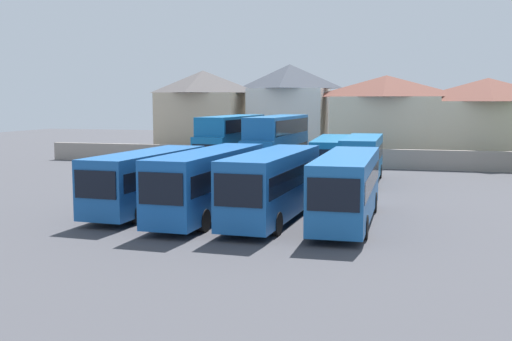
{
  "coord_description": "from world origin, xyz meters",
  "views": [
    {
      "loc": [
        9.22,
        -30.98,
        6.19
      ],
      "look_at": [
        0.0,
        3.0,
        2.18
      ],
      "focal_mm": 43.43,
      "sensor_mm": 36.0,
      "label": 1
    }
  ],
  "objects_px": {
    "bus_1": "(148,178)",
    "bus_2": "(210,179)",
    "bus_8": "(362,157)",
    "house_terrace_centre": "(289,111)",
    "bus_4": "(347,184)",
    "bus_3": "(273,182)",
    "house_terrace_right": "(386,118)",
    "bus_7": "(333,157)",
    "bus_5": "(232,143)",
    "house_terrace_left": "(203,113)",
    "house_terrace_far_right": "(487,120)",
    "bus_6": "(277,144)"
  },
  "relations": [
    {
      "from": "bus_3",
      "to": "bus_4",
      "type": "xyz_separation_m",
      "value": [
        3.75,
        0.3,
        -0.04
      ]
    },
    {
      "from": "bus_4",
      "to": "bus_8",
      "type": "relative_size",
      "value": 1.12
    },
    {
      "from": "bus_3",
      "to": "house_terrace_left",
      "type": "xyz_separation_m",
      "value": [
        -15.78,
        32.87,
        2.75
      ]
    },
    {
      "from": "bus_2",
      "to": "bus_8",
      "type": "distance_m",
      "value": 17.33
    },
    {
      "from": "bus_1",
      "to": "bus_3",
      "type": "height_order",
      "value": "bus_3"
    },
    {
      "from": "bus_3",
      "to": "house_terrace_right",
      "type": "bearing_deg",
      "value": 175.94
    },
    {
      "from": "bus_6",
      "to": "house_terrace_right",
      "type": "bearing_deg",
      "value": 157.96
    },
    {
      "from": "house_terrace_left",
      "to": "house_terrace_right",
      "type": "xyz_separation_m",
      "value": [
        19.43,
        -0.03,
        -0.36
      ]
    },
    {
      "from": "house_terrace_left",
      "to": "house_terrace_right",
      "type": "relative_size",
      "value": 0.85
    },
    {
      "from": "bus_1",
      "to": "bus_4",
      "type": "xyz_separation_m",
      "value": [
        11.09,
        -0.35,
        0.07
      ]
    },
    {
      "from": "house_terrace_far_right",
      "to": "bus_5",
      "type": "bearing_deg",
      "value": -141.45
    },
    {
      "from": "bus_4",
      "to": "bus_5",
      "type": "bearing_deg",
      "value": -146.51
    },
    {
      "from": "bus_1",
      "to": "bus_4",
      "type": "bearing_deg",
      "value": 90.75
    },
    {
      "from": "bus_3",
      "to": "bus_8",
      "type": "distance_m",
      "value": 16.41
    },
    {
      "from": "bus_4",
      "to": "house_terrace_right",
      "type": "bearing_deg",
      "value": 179.15
    },
    {
      "from": "bus_1",
      "to": "bus_2",
      "type": "relative_size",
      "value": 0.9
    },
    {
      "from": "bus_8",
      "to": "bus_5",
      "type": "bearing_deg",
      "value": -93.61
    },
    {
      "from": "bus_2",
      "to": "bus_8",
      "type": "xyz_separation_m",
      "value": [
        6.48,
        16.07,
        -0.04
      ]
    },
    {
      "from": "bus_1",
      "to": "bus_3",
      "type": "bearing_deg",
      "value": 87.5
    },
    {
      "from": "bus_1",
      "to": "bus_6",
      "type": "bearing_deg",
      "value": 169.08
    },
    {
      "from": "house_terrace_right",
      "to": "bus_1",
      "type": "bearing_deg",
      "value": -108.86
    },
    {
      "from": "bus_2",
      "to": "bus_4",
      "type": "height_order",
      "value": "bus_2"
    },
    {
      "from": "bus_7",
      "to": "bus_8",
      "type": "bearing_deg",
      "value": 81.84
    },
    {
      "from": "house_terrace_centre",
      "to": "bus_3",
      "type": "bearing_deg",
      "value": -79.23
    },
    {
      "from": "house_terrace_far_right",
      "to": "bus_1",
      "type": "bearing_deg",
      "value": -122.37
    },
    {
      "from": "bus_8",
      "to": "house_terrace_centre",
      "type": "xyz_separation_m",
      "value": [
        -9.46,
        17.85,
        3.1
      ]
    },
    {
      "from": "bus_5",
      "to": "house_terrace_far_right",
      "type": "height_order",
      "value": "house_terrace_far_right"
    },
    {
      "from": "bus_7",
      "to": "bus_8",
      "type": "height_order",
      "value": "bus_8"
    },
    {
      "from": "bus_4",
      "to": "house_terrace_left",
      "type": "xyz_separation_m",
      "value": [
        -19.53,
        32.57,
        2.79
      ]
    },
    {
      "from": "bus_6",
      "to": "house_terrace_right",
      "type": "relative_size",
      "value": 1.07
    },
    {
      "from": "bus_3",
      "to": "bus_5",
      "type": "bearing_deg",
      "value": -153.52
    },
    {
      "from": "bus_6",
      "to": "house_terrace_right",
      "type": "xyz_separation_m",
      "value": [
        7.26,
        16.6,
        1.61
      ]
    },
    {
      "from": "bus_5",
      "to": "house_terrace_centre",
      "type": "height_order",
      "value": "house_terrace_centre"
    },
    {
      "from": "house_terrace_left",
      "to": "bus_2",
      "type": "bearing_deg",
      "value": -69.46
    },
    {
      "from": "bus_4",
      "to": "bus_8",
      "type": "bearing_deg",
      "value": -178.26
    },
    {
      "from": "bus_1",
      "to": "bus_5",
      "type": "distance_m",
      "value": 16.0
    },
    {
      "from": "bus_5",
      "to": "house_terrace_right",
      "type": "distance_m",
      "value": 19.73
    },
    {
      "from": "bus_6",
      "to": "house_terrace_left",
      "type": "bearing_deg",
      "value": -142.21
    },
    {
      "from": "house_terrace_left",
      "to": "house_terrace_far_right",
      "type": "bearing_deg",
      "value": 0.51
    },
    {
      "from": "bus_2",
      "to": "bus_8",
      "type": "height_order",
      "value": "bus_2"
    },
    {
      "from": "bus_5",
      "to": "bus_6",
      "type": "relative_size",
      "value": 0.94
    },
    {
      "from": "bus_4",
      "to": "house_terrace_right",
      "type": "relative_size",
      "value": 1.03
    },
    {
      "from": "house_terrace_far_right",
      "to": "bus_2",
      "type": "bearing_deg",
      "value": -116.84
    },
    {
      "from": "bus_8",
      "to": "house_terrace_centre",
      "type": "relative_size",
      "value": 1.02
    },
    {
      "from": "bus_1",
      "to": "house_terrace_far_right",
      "type": "relative_size",
      "value": 0.94
    },
    {
      "from": "bus_1",
      "to": "house_terrace_left",
      "type": "xyz_separation_m",
      "value": [
        -8.44,
        32.22,
        2.86
      ]
    },
    {
      "from": "bus_4",
      "to": "bus_7",
      "type": "relative_size",
      "value": 1.05
    },
    {
      "from": "house_terrace_right",
      "to": "bus_3",
      "type": "bearing_deg",
      "value": -96.35
    },
    {
      "from": "bus_5",
      "to": "bus_7",
      "type": "distance_m",
      "value": 8.26
    },
    {
      "from": "bus_2",
      "to": "house_terrace_left",
      "type": "height_order",
      "value": "house_terrace_left"
    }
  ]
}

